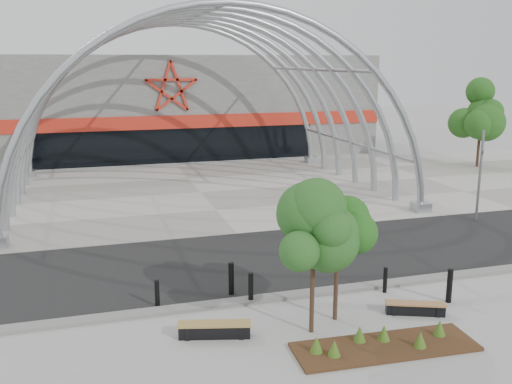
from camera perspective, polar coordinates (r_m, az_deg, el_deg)
The scene contains 18 objects.
ground at distance 19.31m, azimuth 3.43°, elevation -10.13°, with size 140.00×140.00×0.00m, color #9D9D98.
road at distance 22.40m, azimuth 0.37°, elevation -6.75°, with size 140.00×7.00×0.02m, color black.
forecourt at distance 33.61m, azimuth -5.59°, elevation -0.06°, with size 60.00×17.00×0.04m, color gray.
kerb at distance 19.07m, azimuth 3.70°, elevation -10.24°, with size 60.00×0.50×0.12m, color slate.
arena_building at distance 50.62m, azimuth -9.65°, elevation 8.76°, with size 34.00×15.24×8.00m.
vault_canopy at distance 33.61m, azimuth -5.59°, elevation -0.06°, with size 20.80×15.80×20.36m.
planting_bed at distance 16.26m, azimuth 12.54°, elevation -14.61°, with size 5.09×1.79×0.53m.
signal_pole at distance 29.14m, azimuth 21.48°, elevation 1.66°, with size 0.26×0.62×4.40m.
street_tree_0 at distance 15.78m, azimuth 5.78°, elevation -4.02°, with size 1.82×1.82×4.14m.
street_tree_1 at distance 16.70m, azimuth 8.18°, elevation -3.64°, with size 1.67×1.67×3.94m.
bench_0 at distance 16.47m, azimuth -4.17°, elevation -13.61°, with size 2.09×0.94×0.43m.
bench_1 at distance 18.43m, azimuth 15.63°, elevation -11.16°, with size 1.82×1.04×0.38m.
bollard_0 at distance 18.39m, azimuth -9.85°, elevation -10.01°, with size 0.14×0.14×0.90m, color black.
bollard_1 at distance 19.01m, azimuth -2.49°, elevation -8.67°, with size 0.18×0.18×1.12m, color black.
bollard_2 at distance 18.42m, azimuth -0.52°, elevation -9.58°, with size 0.16×0.16×1.01m, color black.
bollard_3 at distance 19.71m, azimuth 12.79°, elevation -8.58°, with size 0.14×0.14×0.87m, color black.
bollard_4 at distance 19.46m, azimuth 18.79°, elevation -8.86°, with size 0.18×0.18×1.12m, color black.
bg_tree_1 at distance 44.15m, azimuth 21.66°, elevation 7.77°, with size 2.70×2.70×5.91m.
Camera 1 is at (-6.14, -16.67, 7.58)m, focal length 40.00 mm.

